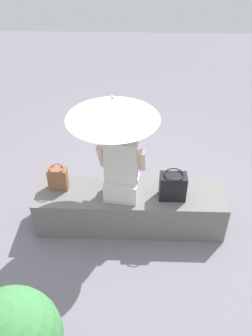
{
  "coord_description": "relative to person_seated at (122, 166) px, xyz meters",
  "views": [
    {
      "loc": [
        -0.05,
        2.83,
        2.99
      ],
      "look_at": [
        0.04,
        0.02,
        0.8
      ],
      "focal_mm": 38.04,
      "sensor_mm": 36.0,
      "label": 1
    }
  ],
  "objects": [
    {
      "name": "ground_plane",
      "position": [
        -0.09,
        -0.04,
        -0.84
      ],
      "size": [
        14.0,
        14.0,
        0.0
      ],
      "primitive_type": "plane",
      "color": "slate"
    },
    {
      "name": "stone_bench",
      "position": [
        -0.09,
        -0.04,
        -0.61
      ],
      "size": [
        2.03,
        0.52,
        0.45
      ],
      "primitive_type": "cube",
      "color": "slate",
      "rests_on": "ground"
    },
    {
      "name": "person_seated",
      "position": [
        0.0,
        0.0,
        0.0
      ],
      "size": [
        0.49,
        0.32,
        0.9
      ],
      "color": "beige",
      "rests_on": "stone_bench"
    },
    {
      "name": "parasol",
      "position": [
        0.08,
        -0.03,
        0.63
      ],
      "size": [
        0.87,
        0.87,
        1.14
      ],
      "color": "#B7B7BC",
      "rests_on": "stone_bench"
    },
    {
      "name": "handbag_black",
      "position": [
        0.68,
        -0.1,
        -0.25
      ],
      "size": [
        0.2,
        0.15,
        0.27
      ],
      "color": "brown",
      "rests_on": "stone_bench"
    },
    {
      "name": "tote_bag_canvas",
      "position": [
        -0.53,
        0.01,
        -0.24
      ],
      "size": [
        0.27,
        0.2,
        0.31
      ],
      "color": "black",
      "rests_on": "stone_bench"
    }
  ]
}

